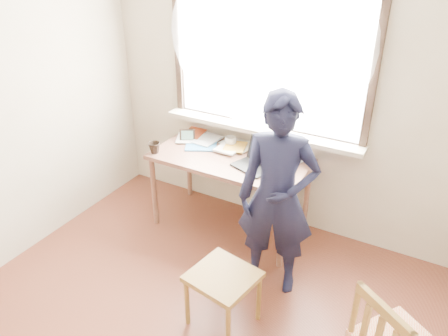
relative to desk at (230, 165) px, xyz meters
The scene contains 12 objects.
room_shell 1.76m from the desk, 76.69° to the right, with size 3.52×4.02×2.61m.
desk is the anchor object (origin of this frame).
laptop 0.31m from the desk, ahead, with size 0.39×0.35×0.22m.
mug_white 0.26m from the desk, 116.64° to the left, with size 0.11×0.11×0.09m, color white.
mug_dark 0.69m from the desk, 158.03° to the right, with size 0.11×0.11×0.10m, color black.
mouse 0.43m from the desk, 13.78° to the right, with size 0.09×0.06×0.03m, color black.
desk_clutter 0.36m from the desk, 157.97° to the left, with size 0.87×0.55×0.04m.
book_a 0.49m from the desk, 156.64° to the left, with size 0.20×0.28×0.03m, color white.
book_b 0.49m from the desk, 32.26° to the left, with size 0.20×0.27×0.02m, color white.
picture_frame 0.53m from the desk, 168.84° to the left, with size 0.13×0.08×0.11m.
work_chair 1.19m from the desk, 63.62° to the right, with size 0.49×0.47×0.43m.
person 0.82m from the desk, 36.59° to the right, with size 0.58×0.38×1.58m, color black.
Camera 1 is at (1.25, -1.36, 2.47)m, focal length 35.00 mm.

